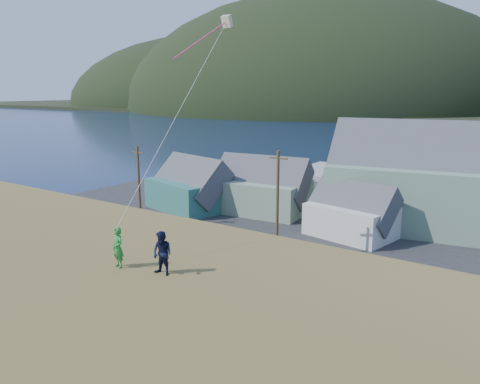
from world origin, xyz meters
name	(u,v)px	position (x,y,z in m)	size (l,w,h in m)	color
ground	(288,271)	(0.00, 0.00, 0.00)	(900.00, 900.00, 0.00)	#0A1638
grass_strip	(275,279)	(0.00, -2.00, 0.05)	(110.00, 8.00, 0.10)	#4C3D19
waterfront_lot	(365,220)	(0.00, 17.00, 0.06)	(72.00, 36.00, 0.12)	#28282B
wharf	(379,177)	(-6.00, 40.00, 0.45)	(26.00, 14.00, 0.90)	gray
shed_teal	(190,186)	(-18.23, 10.18, 2.77)	(10.74, 8.72, 7.45)	#2F6F6A
shed_palegreen_near	(261,187)	(-10.84, 13.55, 2.88)	(11.08, 7.57, 7.68)	gray
shed_white	(352,212)	(0.86, 10.64, 2.43)	(8.74, 6.59, 6.31)	silver
shed_palegreen_far	(387,183)	(-0.63, 26.08, 2.43)	(10.19, 6.92, 6.31)	slate
utility_poles	(282,209)	(-1.42, 1.50, 4.35)	(31.82, 0.24, 8.80)	#47331E
parked_cars	(305,196)	(-8.85, 20.73, 0.84)	(26.59, 12.91, 1.57)	navy
kite_flyer_green	(118,248)	(3.19, -19.02, 7.95)	(0.55, 0.36, 1.50)	#248732
kite_flyer_navy	(162,253)	(4.99, -18.62, 7.98)	(0.75, 0.59, 1.55)	black
kite_rig	(221,27)	(2.07, -11.11, 16.40)	(1.16, 4.35, 11.55)	beige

